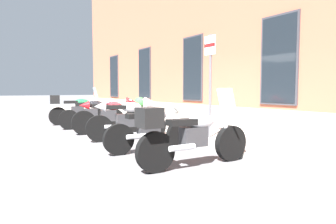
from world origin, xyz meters
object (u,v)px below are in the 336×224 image
object	(u,v)px
motorcycle_green_touring	(76,109)
motorcycle_red_sport	(113,114)
motorcycle_black_naked	(93,114)
motorcycle_white_sport	(130,117)
barrel_planter	(140,112)
motorcycle_grey_naked	(152,129)
parking_sign	(210,71)
motorcycle_silver_touring	(190,134)

from	to	relation	value
motorcycle_green_touring	motorcycle_red_sport	xyz separation A→B (m)	(2.79, 0.28, 0.00)
motorcycle_black_naked	motorcycle_white_sport	size ratio (longest dim) A/B	1.03
motorcycle_green_touring	barrel_planter	bearing A→B (deg)	41.28
motorcycle_red_sport	motorcycle_grey_naked	xyz separation A→B (m)	(2.85, -0.31, -0.10)
motorcycle_grey_naked	barrel_planter	distance (m)	4.12
motorcycle_grey_naked	parking_sign	distance (m)	2.10
motorcycle_green_touring	motorcycle_black_naked	size ratio (longest dim) A/B	1.00
motorcycle_green_touring	motorcycle_silver_touring	xyz separation A→B (m)	(7.07, -0.13, -0.03)
parking_sign	motorcycle_black_naked	bearing A→B (deg)	-159.16
motorcycle_grey_naked	motorcycle_silver_touring	size ratio (longest dim) A/B	0.93
motorcycle_grey_naked	motorcycle_white_sport	bearing A→B (deg)	171.85
motorcycle_white_sport	motorcycle_grey_naked	world-z (taller)	motorcycle_white_sport
motorcycle_black_naked	motorcycle_white_sport	bearing A→B (deg)	0.89
motorcycle_red_sport	barrel_planter	distance (m)	1.64
motorcycle_silver_touring	parking_sign	world-z (taller)	parking_sign
motorcycle_red_sport	barrel_planter	size ratio (longest dim) A/B	2.39
motorcycle_green_touring	motorcycle_red_sport	world-z (taller)	motorcycle_green_touring
motorcycle_white_sport	parking_sign	bearing A→B (deg)	48.97
motorcycle_white_sport	parking_sign	world-z (taller)	parking_sign
motorcycle_black_naked	motorcycle_grey_naked	size ratio (longest dim) A/B	1.03
motorcycle_white_sport	parking_sign	size ratio (longest dim) A/B	0.82
motorcycle_green_touring	motorcycle_white_sport	xyz separation A→B (m)	(4.18, 0.18, 0.02)
motorcycle_grey_naked	motorcycle_green_touring	bearing A→B (deg)	179.72
motorcycle_red_sport	parking_sign	world-z (taller)	parking_sign
motorcycle_green_touring	motorcycle_white_sport	distance (m)	4.18
motorcycle_grey_naked	parking_sign	xyz separation A→B (m)	(-0.17, 1.69, 1.23)
motorcycle_grey_naked	barrel_planter	world-z (taller)	barrel_planter
motorcycle_green_touring	motorcycle_white_sport	size ratio (longest dim) A/B	1.04
motorcycle_black_naked	motorcycle_silver_touring	distance (m)	5.62
motorcycle_red_sport	motorcycle_white_sport	distance (m)	1.39
motorcycle_green_touring	motorcycle_silver_touring	size ratio (longest dim) A/B	0.96
motorcycle_green_touring	motorcycle_black_naked	distance (m)	1.47
motorcycle_green_touring	motorcycle_silver_touring	distance (m)	7.08
motorcycle_black_naked	barrel_planter	size ratio (longest dim) A/B	2.30
motorcycle_silver_touring	motorcycle_green_touring	bearing A→B (deg)	178.96
motorcycle_grey_naked	motorcycle_silver_touring	distance (m)	1.44
motorcycle_green_touring	motorcycle_silver_touring	world-z (taller)	motorcycle_green_touring
motorcycle_green_touring	parking_sign	bearing A→B (deg)	16.94
motorcycle_silver_touring	motorcycle_white_sport	bearing A→B (deg)	173.88
motorcycle_silver_touring	barrel_planter	size ratio (longest dim) A/B	2.39
motorcycle_silver_touring	motorcycle_grey_naked	bearing A→B (deg)	175.97
parking_sign	motorcycle_green_touring	bearing A→B (deg)	-163.06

